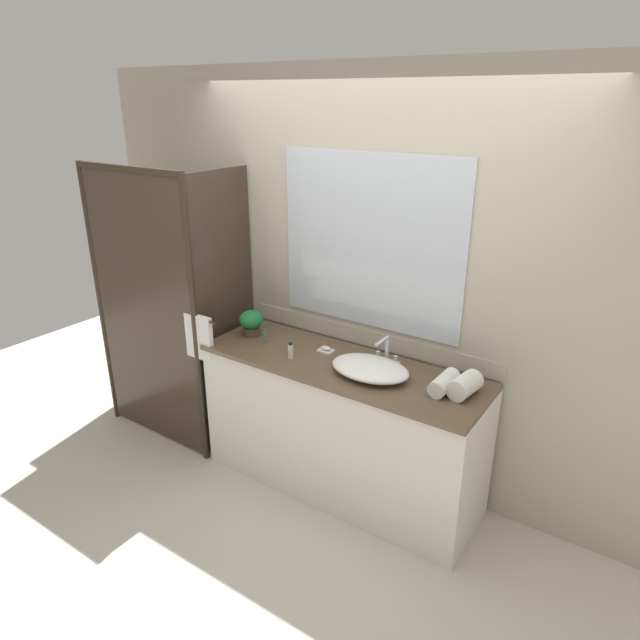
# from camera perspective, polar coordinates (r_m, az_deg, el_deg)

# --- Properties ---
(ground_plane) EXTENTS (8.00, 8.00, 0.00)m
(ground_plane) POSITION_cam_1_polar(r_m,az_deg,el_deg) (3.89, 1.90, -16.40)
(ground_plane) COLOR beige
(wall_back_with_mirror) EXTENTS (4.40, 0.06, 2.60)m
(wall_back_with_mirror) POSITION_cam_1_polar(r_m,az_deg,el_deg) (3.54, 5.17, 3.56)
(wall_back_with_mirror) COLOR #B2A893
(wall_back_with_mirror) RESTS_ON ground_plane
(vanity_cabinet) EXTENTS (1.80, 0.58, 0.90)m
(vanity_cabinet) POSITION_cam_1_polar(r_m,az_deg,el_deg) (3.64, 2.07, -10.73)
(vanity_cabinet) COLOR silver
(vanity_cabinet) RESTS_ON ground_plane
(shower_enclosure) EXTENTS (1.20, 0.59, 2.00)m
(shower_enclosure) POSITION_cam_1_polar(r_m,az_deg,el_deg) (4.02, -14.95, 0.88)
(shower_enclosure) COLOR #2D2319
(shower_enclosure) RESTS_ON ground_plane
(sink_basin) EXTENTS (0.47, 0.33, 0.08)m
(sink_basin) POSITION_cam_1_polar(r_m,az_deg,el_deg) (3.27, 5.09, -4.91)
(sink_basin) COLOR white
(sink_basin) RESTS_ON vanity_cabinet
(faucet) EXTENTS (0.17, 0.16, 0.18)m
(faucet) POSITION_cam_1_polar(r_m,az_deg,el_deg) (3.42, 6.69, -3.42)
(faucet) COLOR silver
(faucet) RESTS_ON vanity_cabinet
(potted_plant) EXTENTS (0.16, 0.16, 0.18)m
(potted_plant) POSITION_cam_1_polar(r_m,az_deg,el_deg) (3.80, -6.98, -0.17)
(potted_plant) COLOR #473828
(potted_plant) RESTS_ON vanity_cabinet
(soap_dish) EXTENTS (0.10, 0.07, 0.04)m
(soap_dish) POSITION_cam_1_polar(r_m,az_deg,el_deg) (3.56, 0.60, -3.01)
(soap_dish) COLOR silver
(soap_dish) RESTS_ON vanity_cabinet
(amenity_bottle_lotion) EXTENTS (0.03, 0.03, 0.10)m
(amenity_bottle_lotion) POSITION_cam_1_polar(r_m,az_deg,el_deg) (3.46, -3.01, -3.13)
(amenity_bottle_lotion) COLOR silver
(amenity_bottle_lotion) RESTS_ON vanity_cabinet
(amenity_bottle_shampoo) EXTENTS (0.03, 0.03, 0.09)m
(amenity_bottle_shampoo) POSITION_cam_1_polar(r_m,az_deg,el_deg) (3.70, -5.61, -1.61)
(amenity_bottle_shampoo) COLOR #4C7056
(amenity_bottle_shampoo) RESTS_ON vanity_cabinet
(rolled_towel_near_edge) EXTENTS (0.15, 0.22, 0.12)m
(rolled_towel_near_edge) POSITION_cam_1_polar(r_m,az_deg,el_deg) (3.14, 14.48, -6.43)
(rolled_towel_near_edge) COLOR white
(rolled_towel_near_edge) RESTS_ON vanity_cabinet
(rolled_towel_middle) EXTENTS (0.10, 0.23, 0.10)m
(rolled_towel_middle) POSITION_cam_1_polar(r_m,az_deg,el_deg) (3.16, 12.47, -6.26)
(rolled_towel_middle) COLOR white
(rolled_towel_middle) RESTS_ON vanity_cabinet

